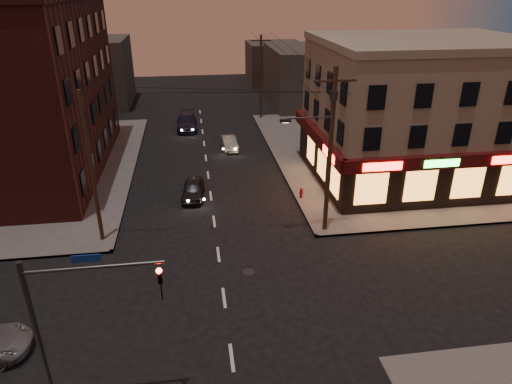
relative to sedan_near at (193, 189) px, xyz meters
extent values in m
plane|color=black|center=(1.25, -11.89, -0.64)|extent=(120.00, 120.00, 0.00)
cube|color=#514F4C|center=(19.25, 7.11, -0.56)|extent=(24.00, 28.00, 0.15)
cube|color=gray|center=(17.25, 1.61, 4.51)|extent=(15.00, 12.00, 10.00)
cube|color=gray|center=(17.25, 1.61, 9.76)|extent=(15.20, 12.20, 0.50)
cube|color=black|center=(17.25, -4.34, 1.21)|extent=(15.12, 0.25, 3.40)
cube|color=black|center=(9.80, 1.61, 1.21)|extent=(0.25, 12.12, 3.40)
cube|color=#3E0A0B|center=(17.25, -4.64, 3.01)|extent=(15.60, 0.50, 0.90)
cube|color=#3E0A0B|center=(9.50, 1.61, 3.01)|extent=(0.50, 12.60, 0.90)
cube|color=#FF140C|center=(11.95, -4.91, 3.01)|extent=(2.60, 0.06, 0.55)
cube|color=#FF140C|center=(20.75, -4.91, 3.01)|extent=(2.60, 0.06, 0.55)
cube|color=#26FF3F|center=(15.95, -4.91, 3.01)|extent=(2.40, 0.06, 0.50)
cube|color=#FF140C|center=(9.23, -2.19, 3.01)|extent=(0.06, 2.60, 0.55)
cube|color=#FC9637|center=(16.65, -4.49, 1.31)|extent=(12.40, 0.08, 2.20)
cube|color=#FC9637|center=(9.65, 0.61, 1.31)|extent=(0.08, 8.40, 2.20)
cube|color=#441915|center=(-13.25, 7.11, 6.01)|extent=(12.00, 20.00, 13.00)
cube|color=#3F3D3A|center=(15.25, 26.11, 2.86)|extent=(10.00, 12.00, 7.00)
cube|color=#3F3D3A|center=(-11.75, 30.11, 3.36)|extent=(9.00, 10.00, 8.00)
cube|color=#3F3D3A|center=(13.25, 40.11, 2.36)|extent=(8.00, 8.00, 6.00)
cylinder|color=#382619|center=(8.05, -6.09, 4.51)|extent=(0.28, 0.28, 10.00)
cube|color=#382619|center=(8.05, -6.09, 8.71)|extent=(2.40, 0.12, 0.12)
cylinder|color=#333538|center=(8.05, -6.09, 7.91)|extent=(0.44, 0.44, 0.50)
cylinder|color=#333538|center=(6.75, -6.09, 6.71)|extent=(2.60, 0.10, 0.10)
cube|color=#333538|center=(5.35, -6.09, 6.61)|extent=(0.60, 0.25, 0.18)
cube|color=#FFD88C|center=(5.35, -6.09, 6.51)|extent=(0.35, 0.15, 0.04)
cylinder|color=#382619|center=(8.05, 20.11, 4.01)|extent=(0.26, 0.26, 9.00)
cylinder|color=#382619|center=(-5.55, -5.39, 4.01)|extent=(0.24, 0.24, 9.00)
cylinder|color=#333538|center=(-5.35, -17.49, 2.56)|extent=(0.18, 0.18, 6.40)
cylinder|color=#333538|center=(-3.15, -17.49, 5.36)|extent=(4.40, 0.12, 0.12)
imported|color=black|center=(-1.15, -17.49, 4.86)|extent=(0.16, 0.20, 1.00)
sphere|color=#FF0C05|center=(-1.15, -17.61, 5.11)|extent=(0.20, 0.20, 0.20)
cube|color=navy|center=(-3.35, -17.49, 5.71)|extent=(0.90, 0.05, 0.25)
imported|color=black|center=(0.00, 0.00, 0.00)|extent=(1.85, 3.88, 1.28)
imported|color=gray|center=(3.54, 10.18, -0.05)|extent=(1.53, 3.67, 1.18)
imported|color=black|center=(-0.32, 17.25, 0.11)|extent=(2.11, 5.17, 1.50)
cylinder|color=maroon|center=(7.65, -1.42, -0.20)|extent=(0.24, 0.24, 0.58)
sphere|color=maroon|center=(7.65, -1.42, 0.12)|extent=(0.23, 0.23, 0.23)
cylinder|color=maroon|center=(7.65, -1.42, -0.08)|extent=(0.32, 0.16, 0.12)
cylinder|color=maroon|center=(7.65, -1.42, -0.08)|extent=(0.16, 0.32, 0.12)
camera|label=1|loc=(0.19, -30.24, 13.59)|focal=32.00mm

